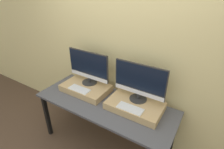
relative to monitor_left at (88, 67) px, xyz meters
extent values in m
cube|color=#DBC684|center=(0.38, 0.24, 0.19)|extent=(8.00, 0.04, 2.60)
cube|color=#47474C|center=(0.38, -0.18, -0.36)|extent=(1.83, 0.70, 0.03)
cube|color=black|center=(-0.47, -0.47, -0.74)|extent=(0.05, 0.05, 0.73)
cube|color=black|center=(-0.47, 0.11, -0.74)|extent=(0.05, 0.05, 0.73)
cube|color=black|center=(1.24, 0.11, -0.74)|extent=(0.05, 0.05, 0.73)
cube|color=tan|center=(0.00, -0.09, -0.30)|extent=(0.66, 0.41, 0.09)
cylinder|color=#282828|center=(0.00, 0.00, -0.25)|extent=(0.22, 0.22, 0.01)
cylinder|color=#282828|center=(0.00, 0.00, -0.21)|extent=(0.04, 0.04, 0.07)
cube|color=#282828|center=(0.00, 0.00, 0.02)|extent=(0.64, 0.02, 0.40)
cube|color=black|center=(0.00, -0.01, 0.05)|extent=(0.62, 0.00, 0.31)
cube|color=silver|center=(0.00, -0.01, -0.15)|extent=(0.63, 0.00, 0.06)
cube|color=silver|center=(0.00, -0.22, -0.25)|extent=(0.30, 0.13, 0.01)
cube|color=silver|center=(0.00, -0.22, -0.24)|extent=(0.29, 0.12, 0.00)
cube|color=tan|center=(0.76, -0.09, -0.30)|extent=(0.66, 0.41, 0.09)
cylinder|color=#282828|center=(0.76, 0.00, -0.25)|extent=(0.22, 0.22, 0.01)
cylinder|color=#282828|center=(0.76, 0.00, -0.21)|extent=(0.04, 0.04, 0.07)
cube|color=#282828|center=(0.76, 0.00, 0.02)|extent=(0.64, 0.02, 0.40)
cube|color=black|center=(0.76, -0.01, 0.05)|extent=(0.62, 0.00, 0.31)
cube|color=silver|center=(0.76, -0.01, -0.15)|extent=(0.63, 0.00, 0.06)
cube|color=silver|center=(0.76, -0.22, -0.25)|extent=(0.30, 0.13, 0.01)
cube|color=silver|center=(0.76, -0.22, -0.24)|extent=(0.29, 0.12, 0.00)
camera|label=1|loc=(1.43, -1.68, 1.03)|focal=28.00mm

